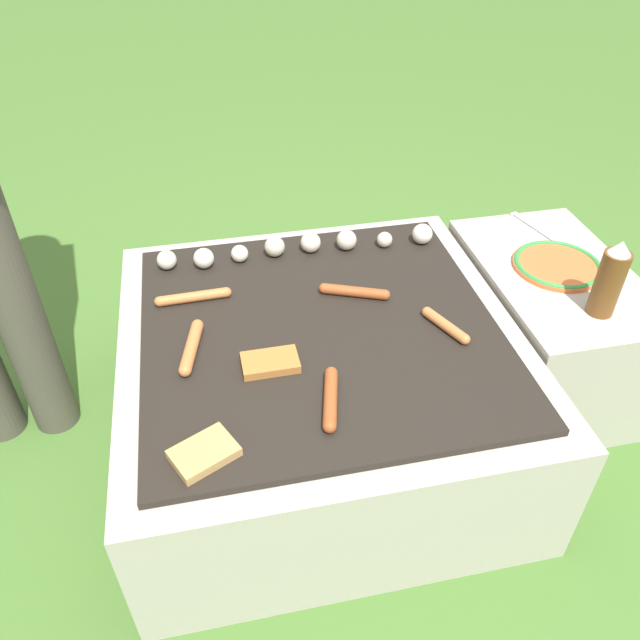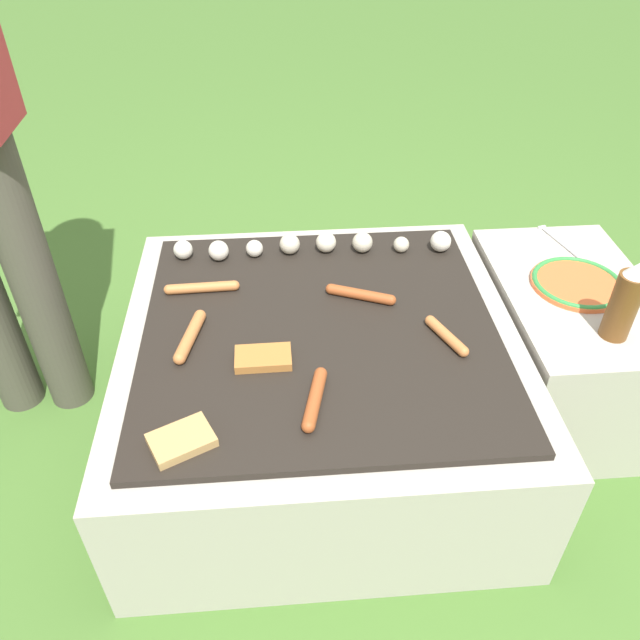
% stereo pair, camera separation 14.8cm
% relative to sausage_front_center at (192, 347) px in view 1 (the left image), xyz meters
% --- Properties ---
extents(ground_plane, '(14.00, 14.00, 0.00)m').
position_rel_sausage_front_center_xyz_m(ground_plane, '(0.30, 0.03, -0.40)').
color(ground_plane, '#47702D').
extents(grill, '(0.95, 0.95, 0.39)m').
position_rel_sausage_front_center_xyz_m(grill, '(0.30, 0.03, -0.21)').
color(grill, '#B2AA9E').
rests_on(grill, ground_plane).
extents(side_ledge, '(0.38, 0.62, 0.39)m').
position_rel_sausage_front_center_xyz_m(side_ledge, '(0.98, 0.13, -0.21)').
color(side_ledge, '#B2AA9E').
rests_on(side_ledge, ground_plane).
extents(sausage_back_right, '(0.06, 0.17, 0.03)m').
position_rel_sausage_front_center_xyz_m(sausage_back_right, '(0.27, -0.22, -0.00)').
color(sausage_back_right, '#A34C23').
rests_on(sausage_back_right, grill).
extents(sausage_back_center, '(0.19, 0.03, 0.03)m').
position_rel_sausage_front_center_xyz_m(sausage_back_center, '(0.01, 0.19, -0.00)').
color(sausage_back_center, '#C6753D').
rests_on(sausage_back_center, grill).
extents(sausage_front_center, '(0.06, 0.18, 0.03)m').
position_rel_sausage_front_center_xyz_m(sausage_front_center, '(0.00, 0.00, 0.00)').
color(sausage_front_center, '#C6753D').
rests_on(sausage_front_center, grill).
extents(sausage_mid_left, '(0.08, 0.14, 0.03)m').
position_rel_sausage_front_center_xyz_m(sausage_mid_left, '(0.59, -0.04, -0.00)').
color(sausage_mid_left, '#C6753D').
rests_on(sausage_mid_left, grill).
extents(sausage_mid_right, '(0.17, 0.09, 0.03)m').
position_rel_sausage_front_center_xyz_m(sausage_mid_right, '(0.41, 0.13, -0.00)').
color(sausage_mid_right, '#A34C23').
rests_on(sausage_mid_right, grill).
extents(bread_slice_right, '(0.13, 0.08, 0.02)m').
position_rel_sausage_front_center_xyz_m(bread_slice_right, '(0.17, -0.08, -0.00)').
color(bread_slice_right, '#B27033').
rests_on(bread_slice_right, grill).
extents(bread_slice_center, '(0.14, 0.13, 0.02)m').
position_rel_sausage_front_center_xyz_m(bread_slice_center, '(0.01, -0.31, -0.00)').
color(bread_slice_center, tan).
rests_on(bread_slice_center, grill).
extents(mushroom_row, '(0.77, 0.08, 0.06)m').
position_rel_sausage_front_center_xyz_m(mushroom_row, '(0.31, 0.35, 0.01)').
color(mushroom_row, silver).
rests_on(mushroom_row, grill).
extents(plate_colorful, '(0.24, 0.24, 0.02)m').
position_rel_sausage_front_center_xyz_m(plate_colorful, '(0.98, 0.14, -0.01)').
color(plate_colorful, orange).
rests_on(plate_colorful, side_ledge).
extents(condiment_bottle, '(0.06, 0.06, 0.20)m').
position_rel_sausage_front_center_xyz_m(condiment_bottle, '(0.99, -0.06, 0.08)').
color(condiment_bottle, brown).
rests_on(condiment_bottle, side_ledge).
extents(fork_utensil, '(0.06, 0.18, 0.01)m').
position_rel_sausage_front_center_xyz_m(fork_utensil, '(1.01, 0.36, -0.01)').
color(fork_utensil, silver).
rests_on(fork_utensil, side_ledge).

